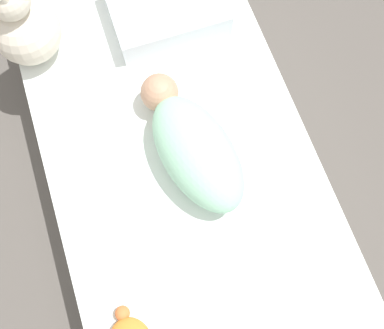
{
  "coord_description": "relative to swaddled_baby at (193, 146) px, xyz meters",
  "views": [
    {
      "loc": [
        -0.38,
        0.11,
        1.55
      ],
      "look_at": [
        0.02,
        -0.02,
        0.28
      ],
      "focal_mm": 42.0,
      "sensor_mm": 36.0,
      "label": 1
    }
  ],
  "objects": [
    {
      "name": "pillow",
      "position": [
        0.51,
        -0.08,
        -0.03
      ],
      "size": [
        0.28,
        0.37,
        0.09
      ],
      "color": "white",
      "rests_on": "bed_mattress"
    },
    {
      "name": "bed_mattress",
      "position": [
        -0.06,
        0.04,
        -0.2
      ],
      "size": [
        1.57,
        0.81,
        0.23
      ],
      "color": "white",
      "rests_on": "ground_plane"
    },
    {
      "name": "ground_plane",
      "position": [
        -0.06,
        0.04,
        -0.31
      ],
      "size": [
        12.0,
        12.0,
        0.0
      ],
      "primitive_type": "plane",
      "color": "#514C47"
    },
    {
      "name": "bunny_plush",
      "position": [
        0.53,
        0.38,
        0.06
      ],
      "size": [
        0.22,
        0.22,
        0.39
      ],
      "color": "beige",
      "rests_on": "bed_mattress"
    },
    {
      "name": "swaddled_baby",
      "position": [
        0.0,
        0.0,
        0.0
      ],
      "size": [
        0.5,
        0.28,
        0.16
      ],
      "rotation": [
        0.0,
        0.0,
        0.2
      ],
      "color": "#99D6B2",
      "rests_on": "bed_mattress"
    }
  ]
}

